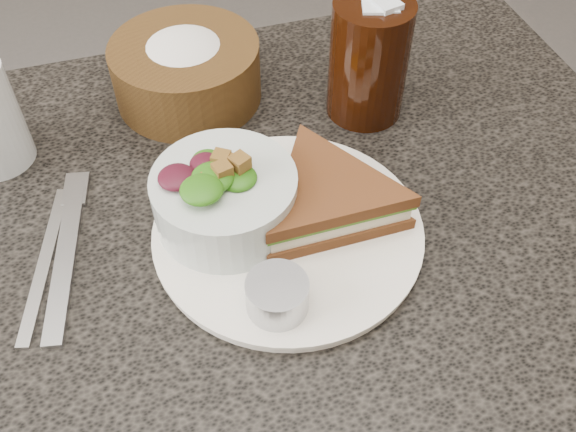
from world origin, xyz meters
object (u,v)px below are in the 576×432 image
at_px(salad_bowl, 224,191).
at_px(dining_table, 241,398).
at_px(dinner_plate, 288,232).
at_px(dressing_ramekin, 277,295).
at_px(cola_glass, 369,56).
at_px(bread_basket, 185,62).
at_px(sandwich, 328,199).

bearing_deg(salad_bowl, dining_table, -137.51).
relative_size(dining_table, dinner_plate, 3.74).
bearing_deg(dressing_ramekin, cola_glass, 53.73).
bearing_deg(dinner_plate, bread_basket, 101.44).
distance_m(dining_table, salad_bowl, 0.43).
distance_m(dining_table, cola_glass, 0.52).
xyz_separation_m(dining_table, cola_glass, (0.21, 0.14, 0.45)).
bearing_deg(cola_glass, dressing_ramekin, -126.27).
relative_size(sandwich, bread_basket, 1.00).
bearing_deg(salad_bowl, dressing_ramekin, -80.63).
distance_m(dressing_ramekin, cola_glass, 0.31).
xyz_separation_m(salad_bowl, cola_glass, (0.20, 0.13, 0.02)).
height_order(dinner_plate, salad_bowl, salad_bowl).
distance_m(bread_basket, cola_glass, 0.22).
height_order(dining_table, bread_basket, bread_basket).
height_order(dinner_plate, dressing_ramekin, dressing_ramekin).
distance_m(dinner_plate, salad_bowl, 0.08).
height_order(dinner_plate, sandwich, sandwich).
bearing_deg(bread_basket, salad_bowl, -91.20).
bearing_deg(salad_bowl, dinner_plate, -28.21).
relative_size(sandwich, dressing_ramekin, 3.13).
xyz_separation_m(sandwich, salad_bowl, (-0.10, 0.02, 0.02)).
xyz_separation_m(dining_table, sandwich, (0.11, -0.01, 0.41)).
bearing_deg(dining_table, dinner_plate, -17.31).
bearing_deg(bread_basket, dinner_plate, -78.56).
distance_m(dinner_plate, cola_glass, 0.23).
relative_size(dining_table, dressing_ramekin, 17.62).
height_order(sandwich, cola_glass, cola_glass).
distance_m(salad_bowl, cola_glass, 0.24).
xyz_separation_m(sandwich, dressing_ramekin, (-0.08, -0.09, -0.01)).
bearing_deg(dinner_plate, cola_glass, 48.20).
xyz_separation_m(salad_bowl, dressing_ramekin, (0.02, -0.11, -0.02)).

